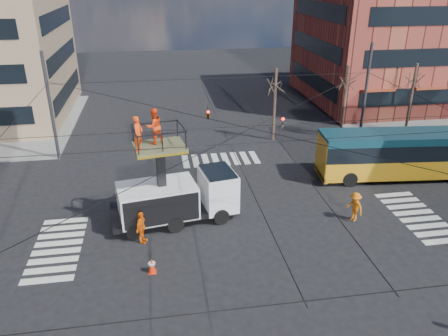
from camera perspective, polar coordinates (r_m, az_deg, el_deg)
ground at (r=24.13m, az=3.15°, el=-8.17°), size 120.00×120.00×0.00m
sidewalk_ne at (r=49.85m, az=22.27°, el=7.56°), size 18.00×18.00×0.12m
crosswalks at (r=24.12m, az=3.16°, el=-8.15°), size 22.40×22.40×0.02m
building_ne at (r=51.54m, az=22.82°, el=15.95°), size 20.06×16.06×14.00m
overhead_network at (r=22.47m, az=3.01°, el=1.62°), size 24.24×24.24×8.00m
tree_a at (r=35.66m, az=6.75°, el=10.69°), size 2.00×2.00×6.00m
tree_b at (r=37.70m, az=15.73°, el=10.71°), size 2.00×2.00×6.00m
tree_c at (r=40.54m, az=23.61°, el=10.52°), size 2.00×2.00×6.00m
utility_truck at (r=24.19m, az=-6.24°, el=-2.44°), size 7.28×3.55×6.56m
city_bus at (r=31.82m, az=22.41°, el=1.77°), size 11.58×3.64×3.20m
traffic_cone at (r=21.18m, az=-9.41°, el=-12.45°), size 0.36×0.36×0.78m
worker_ground at (r=23.08m, az=-10.73°, el=-7.63°), size 0.82×1.14×1.80m
flagger at (r=25.68m, az=16.71°, el=-4.86°), size 1.00×1.27×1.73m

